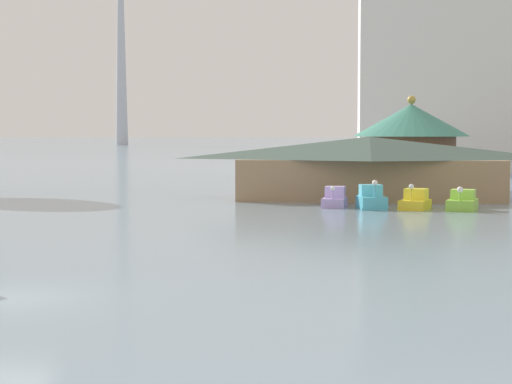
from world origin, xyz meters
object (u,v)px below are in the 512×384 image
at_px(boathouse, 369,167).
at_px(green_roof_pavilion, 411,141).
at_px(pedal_boat_yellow, 415,201).
at_px(pedal_boat_lime, 462,202).
at_px(pedal_boat_lavender, 335,199).
at_px(background_building_block, 498,75).
at_px(pedal_boat_cyan, 371,199).

relative_size(boathouse, green_roof_pavilion, 2.06).
distance_m(pedal_boat_yellow, green_roof_pavilion, 18.92).
relative_size(pedal_boat_lime, green_roof_pavilion, 0.30).
bearing_deg(pedal_boat_lavender, boathouse, 166.83).
bearing_deg(boathouse, background_building_block, 71.25).
xyz_separation_m(pedal_boat_lime, background_building_block, (12.05, 59.77, 11.60)).
bearing_deg(pedal_boat_yellow, pedal_boat_lime, 103.14).
relative_size(pedal_boat_lime, background_building_block, 0.08).
bearing_deg(pedal_boat_lavender, pedal_boat_yellow, 80.80).
xyz_separation_m(pedal_boat_lavender, green_roof_pavilion, (6.05, 17.17, 3.52)).
bearing_deg(background_building_block, pedal_boat_lime, -101.40).
height_order(pedal_boat_lavender, pedal_boat_cyan, pedal_boat_cyan).
relative_size(pedal_boat_cyan, pedal_boat_yellow, 0.94).
height_order(pedal_boat_cyan, boathouse, boathouse).
bearing_deg(pedal_boat_lavender, green_roof_pavilion, 167.04).
relative_size(pedal_boat_cyan, green_roof_pavilion, 0.27).
bearing_deg(background_building_block, pedal_boat_yellow, -104.04).
xyz_separation_m(pedal_boat_cyan, boathouse, (0.06, 7.78, 1.74)).
distance_m(pedal_boat_lavender, boathouse, 7.23).
bearing_deg(pedal_boat_lime, boathouse, -131.31).
xyz_separation_m(pedal_boat_cyan, green_roof_pavilion, (3.76, 18.36, 3.43)).
distance_m(pedal_boat_lime, green_roof_pavilion, 19.21).
height_order(boathouse, background_building_block, background_building_block).
xyz_separation_m(pedal_boat_cyan, pedal_boat_yellow, (2.68, -0.20, -0.09)).
height_order(pedal_boat_lime, background_building_block, background_building_block).
xyz_separation_m(boathouse, green_roof_pavilion, (3.70, 10.58, 1.68)).
bearing_deg(pedal_boat_lime, pedal_boat_lavender, -86.71).
distance_m(pedal_boat_cyan, background_building_block, 62.93).
distance_m(pedal_boat_yellow, boathouse, 8.59).
bearing_deg(boathouse, pedal_boat_lime, -56.48).
bearing_deg(green_roof_pavilion, pedal_boat_cyan, -101.58).
xyz_separation_m(pedal_boat_lavender, pedal_boat_yellow, (4.96, -1.39, -0.00)).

